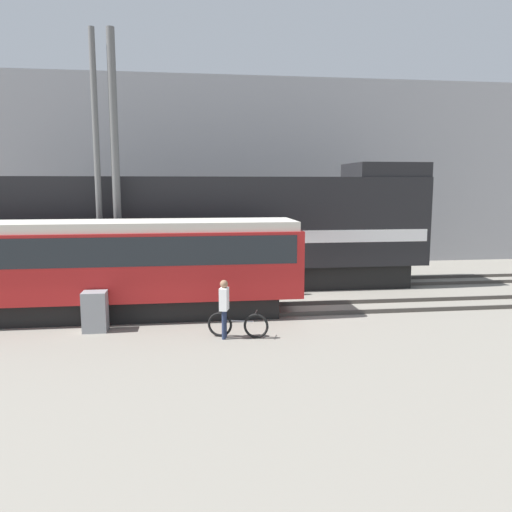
# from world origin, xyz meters

# --- Properties ---
(ground_plane) EXTENTS (120.00, 120.00, 0.00)m
(ground_plane) POSITION_xyz_m (0.00, 0.00, 0.00)
(ground_plane) COLOR gray
(track_near) EXTENTS (60.00, 1.50, 0.14)m
(track_near) POSITION_xyz_m (0.00, -0.97, 0.07)
(track_near) COLOR #47423D
(track_near) RESTS_ON ground
(track_far) EXTENTS (60.00, 1.50, 0.14)m
(track_far) POSITION_xyz_m (0.00, 3.36, 0.07)
(track_far) COLOR #47423D
(track_far) RESTS_ON ground
(building_backdrop) EXTENTS (36.71, 6.00, 10.01)m
(building_backdrop) POSITION_xyz_m (0.00, 12.35, 5.00)
(building_backdrop) COLOR #99999E
(building_backdrop) RESTS_ON ground
(freight_locomotive) EXTENTS (16.94, 3.04, 5.24)m
(freight_locomotive) POSITION_xyz_m (-1.79, 3.36, 2.45)
(freight_locomotive) COLOR black
(freight_locomotive) RESTS_ON ground
(streetcar) EXTENTS (12.72, 2.54, 3.17)m
(streetcar) POSITION_xyz_m (-6.09, -0.97, 1.81)
(streetcar) COLOR black
(streetcar) RESTS_ON ground
(bicycle) EXTENTS (1.71, 0.65, 0.78)m
(bicycle) POSITION_xyz_m (-2.02, -3.76, 0.36)
(bicycle) COLOR black
(bicycle) RESTS_ON ground
(person) EXTENTS (0.31, 0.41, 1.69)m
(person) POSITION_xyz_m (-2.41, -3.80, 1.02)
(person) COLOR #232D4C
(person) RESTS_ON ground
(utility_pole_left) EXTENTS (0.22, 0.22, 9.73)m
(utility_pole_left) POSITION_xyz_m (-6.57, 1.20, 4.86)
(utility_pole_left) COLOR #595959
(utility_pole_left) RESTS_ON ground
(utility_pole_center) EXTENTS (0.29, 0.29, 9.75)m
(utility_pole_center) POSITION_xyz_m (-5.94, 1.20, 4.87)
(utility_pole_center) COLOR #595959
(utility_pole_center) RESTS_ON ground
(signal_box) EXTENTS (0.70, 0.60, 1.20)m
(signal_box) POSITION_xyz_m (-6.16, -2.58, 0.60)
(signal_box) COLOR gray
(signal_box) RESTS_ON ground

